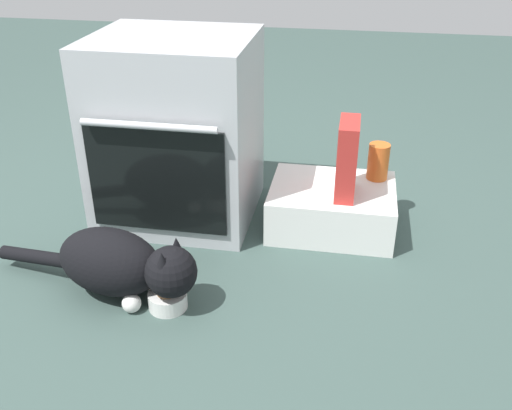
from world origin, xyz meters
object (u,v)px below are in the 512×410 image
object	(u,v)px
oven	(177,130)
cereal_box	(347,159)
cat	(121,264)
pantry_cabinet	(332,207)
food_bowl	(168,299)
sauce_jar	(378,162)

from	to	relation	value
oven	cereal_box	bearing A→B (deg)	-5.53
cat	pantry_cabinet	bearing A→B (deg)	52.94
oven	food_bowl	world-z (taller)	oven
pantry_cabinet	cat	bearing A→B (deg)	-138.33
pantry_cabinet	cat	size ratio (longest dim) A/B	0.63
oven	cereal_box	xyz separation A→B (m)	(0.64, -0.06, -0.04)
cat	oven	bearing A→B (deg)	98.91
oven	cereal_box	size ratio (longest dim) A/B	2.50
sauce_jar	food_bowl	bearing A→B (deg)	-132.06
cereal_box	oven	bearing A→B (deg)	174.47
cat	cereal_box	bearing A→B (deg)	48.62
cat	cereal_box	distance (m)	0.86
sauce_jar	pantry_cabinet	bearing A→B (deg)	-145.57
oven	cat	world-z (taller)	oven
sauce_jar	cat	bearing A→B (deg)	-139.69
pantry_cabinet	sauce_jar	size ratio (longest dim) A/B	3.32
food_bowl	oven	bearing A→B (deg)	102.39
oven	cat	bearing A→B (deg)	-92.36
oven	pantry_cabinet	world-z (taller)	oven
cereal_box	food_bowl	bearing A→B (deg)	-133.41
pantry_cabinet	oven	bearing A→B (deg)	178.39
food_bowl	cat	bearing A→B (deg)	168.74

